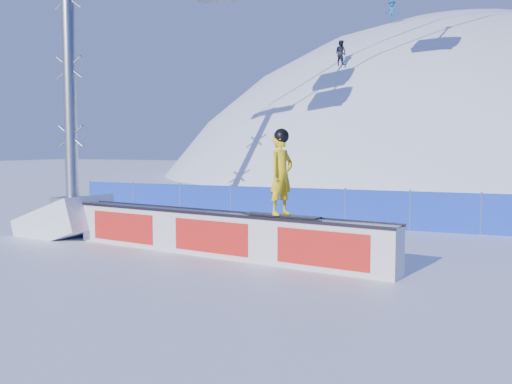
% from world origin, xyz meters
% --- Properties ---
extents(ground, '(160.00, 160.00, 0.00)m').
position_xyz_m(ground, '(0.00, 0.00, 0.00)').
color(ground, white).
rests_on(ground, ground).
extents(snow_hill, '(64.00, 64.00, 64.00)m').
position_xyz_m(snow_hill, '(0.00, 42.00, -18.00)').
color(snow_hill, white).
rests_on(snow_hill, ground).
extents(safety_fence, '(22.05, 0.05, 1.30)m').
position_xyz_m(safety_fence, '(0.00, 4.50, 0.60)').
color(safety_fence, '#1537C2').
rests_on(safety_fence, ground).
extents(rail_box, '(8.67, 2.16, 1.04)m').
position_xyz_m(rail_box, '(-2.54, -1.36, 0.51)').
color(rail_box, silver).
rests_on(rail_box, ground).
extents(snow_ramp, '(2.94, 2.13, 1.67)m').
position_xyz_m(snow_ramp, '(-7.89, -0.39, 0.00)').
color(snow_ramp, white).
rests_on(snow_ramp, ground).
extents(snowboarder, '(1.83, 0.74, 1.88)m').
position_xyz_m(snowboarder, '(-0.86, -1.67, 1.97)').
color(snowboarder, black).
rests_on(snowboarder, rail_box).
extents(distant_skiers, '(20.25, 8.59, 5.87)m').
position_xyz_m(distant_skiers, '(1.08, 28.92, 10.72)').
color(distant_skiers, black).
rests_on(distant_skiers, ground).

